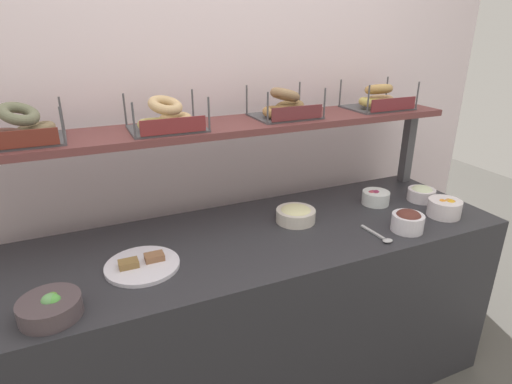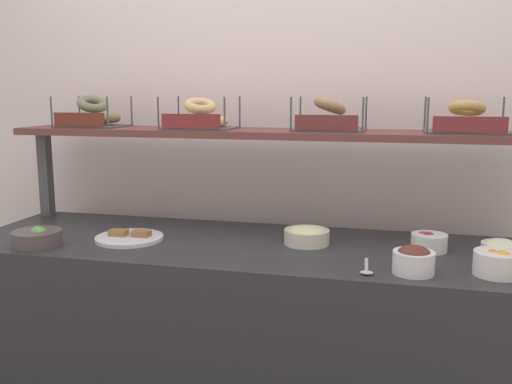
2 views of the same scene
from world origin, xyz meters
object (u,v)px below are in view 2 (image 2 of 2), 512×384
object	(u,v)px
bowl_fruit_salad	(498,263)
serving_spoon_near_plate	(366,269)
bagel_basket_plain	(200,119)
bagel_basket_sesame	(466,121)
bowl_potato_salad	(307,235)
bowl_chocolate_spread	(414,260)
bowl_beet_salad	(429,242)
serving_plate_white	(129,237)
bowl_scallion_spread	(501,250)
bagel_basket_poppy	(92,116)
bagel_basket_everything	(329,119)
bowl_veggie_mix	(37,238)

from	to	relation	value
bowl_fruit_salad	serving_spoon_near_plate	bearing A→B (deg)	-172.04
bagel_basket_plain	bagel_basket_sesame	bearing A→B (deg)	1.18
bowl_potato_salad	bowl_chocolate_spread	bearing A→B (deg)	-34.89
bowl_potato_salad	bowl_fruit_salad	world-z (taller)	bowl_fruit_salad
bowl_beet_salad	serving_plate_white	size ratio (longest dim) A/B	0.49
bagel_basket_plain	bowl_potato_salad	bearing A→B (deg)	-21.79
bowl_fruit_salad	bagel_basket_sesame	world-z (taller)	bagel_basket_sesame
bowl_scallion_spread	bagel_basket_poppy	distance (m)	1.81
bowl_scallion_spread	bagel_basket_poppy	world-z (taller)	bagel_basket_poppy
bowl_potato_salad	serving_spoon_near_plate	xyz separation A→B (m)	(0.25, -0.29, -0.03)
bowl_potato_salad	bagel_basket_sesame	bearing A→B (deg)	21.03
bowl_chocolate_spread	bagel_basket_sesame	bearing A→B (deg)	69.26
bagel_basket_everything	bowl_fruit_salad	bearing A→B (deg)	-36.99
bagel_basket_poppy	bowl_chocolate_spread	bearing A→B (deg)	-19.05
bowl_beet_salad	bagel_basket_poppy	size ratio (longest dim) A/B	0.47
bowl_scallion_spread	bagel_basket_sesame	bearing A→B (deg)	112.97
bowl_fruit_salad	bagel_basket_poppy	bearing A→B (deg)	165.17
serving_plate_white	bowl_scallion_spread	bearing A→B (deg)	2.68
bagel_basket_sesame	bagel_basket_plain	bearing A→B (deg)	-178.82
bowl_scallion_spread	bagel_basket_poppy	bearing A→B (deg)	171.41
bowl_veggie_mix	serving_spoon_near_plate	xyz separation A→B (m)	(1.26, -0.01, -0.03)
bowl_chocolate_spread	bowl_fruit_salad	world-z (taller)	bowl_chocolate_spread
bowl_scallion_spread	bowl_potato_salad	bearing A→B (deg)	176.35
bowl_fruit_salad	bagel_basket_sesame	size ratio (longest dim) A/B	0.48
bowl_veggie_mix	bowl_beet_salad	bearing A→B (deg)	11.35
bowl_veggie_mix	bowl_beet_salad	distance (m)	1.50
bowl_beet_salad	bagel_basket_poppy	bearing A→B (deg)	172.26
serving_plate_white	bagel_basket_poppy	bearing A→B (deg)	135.11
bowl_beet_salad	bagel_basket_sesame	world-z (taller)	bagel_basket_sesame
bagel_basket_everything	serving_plate_white	bearing A→B (deg)	-155.84
bagel_basket_plain	bowl_scallion_spread	bearing A→B (deg)	-11.58
bowl_potato_salad	serving_plate_white	bearing A→B (deg)	-171.09
bowl_chocolate_spread	bagel_basket_everything	distance (m)	0.75
bowl_chocolate_spread	bowl_scallion_spread	size ratio (longest dim) A/B	1.01
bagel_basket_plain	bagel_basket_sesame	xyz separation A→B (m)	(1.10, 0.02, 0.00)
serving_plate_white	bagel_basket_poppy	size ratio (longest dim) A/B	0.96
bowl_chocolate_spread	bagel_basket_everything	world-z (taller)	bagel_basket_everything
bowl_veggie_mix	bagel_basket_poppy	size ratio (longest dim) A/B	0.65
bagel_basket_sesame	bowl_beet_salad	bearing A→B (deg)	-121.03
bowl_fruit_salad	bowl_veggie_mix	xyz separation A→B (m)	(-1.67, -0.05, -0.01)
bowl_fruit_salad	serving_plate_white	bearing A→B (deg)	174.95
bowl_chocolate_spread	bagel_basket_everything	size ratio (longest dim) A/B	0.46
bowl_beet_salad	serving_spoon_near_plate	xyz separation A→B (m)	(-0.21, -0.30, -0.03)
serving_plate_white	bowl_beet_salad	bearing A→B (deg)	6.13
bowl_fruit_salad	bagel_basket_poppy	xyz separation A→B (m)	(-1.70, 0.45, 0.44)
bowl_potato_salad	bowl_beet_salad	xyz separation A→B (m)	(0.46, 0.01, -0.00)
bagel_basket_plain	bagel_basket_sesame	size ratio (longest dim) A/B	0.96
bowl_veggie_mix	bagel_basket_everything	size ratio (longest dim) A/B	0.63
bagel_basket_poppy	bagel_basket_sesame	xyz separation A→B (m)	(1.62, 0.01, -0.00)
serving_plate_white	bagel_basket_plain	bearing A→B (deg)	57.90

